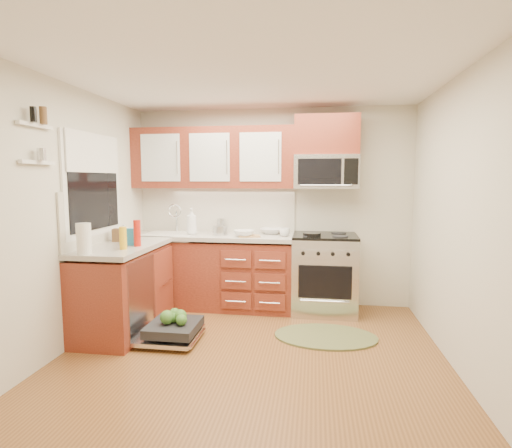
% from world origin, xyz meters
% --- Properties ---
extents(floor, '(3.50, 3.50, 0.00)m').
position_xyz_m(floor, '(0.00, 0.00, 0.00)').
color(floor, brown).
rests_on(floor, ground).
extents(ceiling, '(3.50, 3.50, 0.00)m').
position_xyz_m(ceiling, '(0.00, 0.00, 2.50)').
color(ceiling, white).
rests_on(ceiling, ground).
extents(wall_back, '(3.50, 0.04, 2.50)m').
position_xyz_m(wall_back, '(0.00, 1.75, 1.25)').
color(wall_back, beige).
rests_on(wall_back, ground).
extents(wall_front, '(3.50, 0.04, 2.50)m').
position_xyz_m(wall_front, '(0.00, -1.75, 1.25)').
color(wall_front, beige).
rests_on(wall_front, ground).
extents(wall_left, '(0.04, 3.50, 2.50)m').
position_xyz_m(wall_left, '(-1.75, 0.00, 1.25)').
color(wall_left, beige).
rests_on(wall_left, ground).
extents(wall_right, '(0.04, 3.50, 2.50)m').
position_xyz_m(wall_right, '(1.75, 0.00, 1.25)').
color(wall_right, beige).
rests_on(wall_right, ground).
extents(base_cabinet_back, '(2.05, 0.60, 0.85)m').
position_xyz_m(base_cabinet_back, '(-0.73, 1.45, 0.42)').
color(base_cabinet_back, '#5A2014').
rests_on(base_cabinet_back, ground).
extents(base_cabinet_left, '(0.60, 1.25, 0.85)m').
position_xyz_m(base_cabinet_left, '(-1.45, 0.52, 0.42)').
color(base_cabinet_left, '#5A2014').
rests_on(base_cabinet_left, ground).
extents(countertop_back, '(2.07, 0.64, 0.05)m').
position_xyz_m(countertop_back, '(-0.72, 1.44, 0.90)').
color(countertop_back, '#ACA69E').
rests_on(countertop_back, base_cabinet_back).
extents(countertop_left, '(0.64, 1.27, 0.05)m').
position_xyz_m(countertop_left, '(-1.44, 0.53, 0.90)').
color(countertop_left, '#ACA69E').
rests_on(countertop_left, base_cabinet_left).
extents(backsplash_back, '(2.05, 0.02, 0.57)m').
position_xyz_m(backsplash_back, '(-0.73, 1.74, 1.21)').
color(backsplash_back, beige).
rests_on(backsplash_back, ground).
extents(backsplash_left, '(0.02, 1.25, 0.57)m').
position_xyz_m(backsplash_left, '(-1.74, 0.52, 1.21)').
color(backsplash_left, beige).
rests_on(backsplash_left, ground).
extents(upper_cabinets, '(2.05, 0.35, 0.75)m').
position_xyz_m(upper_cabinets, '(-0.73, 1.57, 1.88)').
color(upper_cabinets, '#5A2014').
rests_on(upper_cabinets, ground).
extents(cabinet_over_mw, '(0.76, 0.35, 0.47)m').
position_xyz_m(cabinet_over_mw, '(0.68, 1.57, 2.13)').
color(cabinet_over_mw, '#5A2014').
rests_on(cabinet_over_mw, ground).
extents(range, '(0.76, 0.64, 0.95)m').
position_xyz_m(range, '(0.68, 1.43, 0.47)').
color(range, silver).
rests_on(range, ground).
extents(microwave, '(0.76, 0.38, 0.40)m').
position_xyz_m(microwave, '(0.68, 1.55, 1.70)').
color(microwave, silver).
rests_on(microwave, ground).
extents(sink, '(0.62, 0.50, 0.26)m').
position_xyz_m(sink, '(-1.25, 1.42, 0.80)').
color(sink, white).
rests_on(sink, ground).
extents(dishwasher, '(0.70, 0.60, 0.20)m').
position_xyz_m(dishwasher, '(-0.86, 0.30, 0.10)').
color(dishwasher, silver).
rests_on(dishwasher, ground).
extents(window, '(0.03, 1.05, 1.05)m').
position_xyz_m(window, '(-1.74, 0.50, 1.55)').
color(window, white).
rests_on(window, ground).
extents(window_blind, '(0.02, 0.96, 0.40)m').
position_xyz_m(window_blind, '(-1.71, 0.50, 1.88)').
color(window_blind, white).
rests_on(window_blind, ground).
extents(shelf_upper, '(0.04, 0.40, 0.03)m').
position_xyz_m(shelf_upper, '(-1.72, -0.35, 2.05)').
color(shelf_upper, white).
rests_on(shelf_upper, ground).
extents(shelf_lower, '(0.04, 0.40, 0.03)m').
position_xyz_m(shelf_lower, '(-1.72, -0.35, 1.75)').
color(shelf_lower, white).
rests_on(shelf_lower, ground).
extents(rug, '(1.22, 1.00, 0.02)m').
position_xyz_m(rug, '(0.68, 0.61, 0.01)').
color(rug, brown).
rests_on(rug, ground).
extents(skillet, '(0.22, 0.22, 0.04)m').
position_xyz_m(skillet, '(0.52, 1.29, 0.97)').
color(skillet, black).
rests_on(skillet, range).
extents(stock_pot, '(0.22, 0.22, 0.11)m').
position_xyz_m(stock_pot, '(-0.60, 1.40, 0.98)').
color(stock_pot, silver).
rests_on(stock_pot, countertop_back).
extents(cutting_board, '(0.29, 0.22, 0.02)m').
position_xyz_m(cutting_board, '(-0.22, 1.30, 0.93)').
color(cutting_board, tan).
rests_on(cutting_board, countertop_back).
extents(canister, '(0.12, 0.12, 0.18)m').
position_xyz_m(canister, '(-0.65, 1.65, 1.01)').
color(canister, silver).
rests_on(canister, countertop_back).
extents(paper_towel_roll, '(0.18, 0.18, 0.29)m').
position_xyz_m(paper_towel_roll, '(-1.55, -0.02, 1.07)').
color(paper_towel_roll, white).
rests_on(paper_towel_roll, countertop_left).
extents(mustard_bottle, '(0.09, 0.09, 0.22)m').
position_xyz_m(mustard_bottle, '(-1.31, 0.27, 1.04)').
color(mustard_bottle, yellow).
rests_on(mustard_bottle, countertop_left).
extents(red_bottle, '(0.08, 0.08, 0.27)m').
position_xyz_m(red_bottle, '(-1.25, 0.46, 1.06)').
color(red_bottle, red).
rests_on(red_bottle, countertop_left).
extents(wooden_box, '(0.16, 0.12, 0.14)m').
position_xyz_m(wooden_box, '(-1.58, 0.73, 1.00)').
color(wooden_box, brown).
rests_on(wooden_box, countertop_left).
extents(blue_carton, '(0.12, 0.08, 0.18)m').
position_xyz_m(blue_carton, '(-1.33, 0.52, 1.01)').
color(blue_carton, teal).
rests_on(blue_carton, countertop_left).
extents(bowl_a, '(0.28, 0.28, 0.07)m').
position_xyz_m(bowl_a, '(0.02, 1.60, 0.96)').
color(bowl_a, '#999999').
rests_on(bowl_a, countertop_back).
extents(bowl_b, '(0.30, 0.30, 0.08)m').
position_xyz_m(bowl_b, '(-0.28, 1.30, 0.96)').
color(bowl_b, '#999999').
rests_on(bowl_b, countertop_back).
extents(cup, '(0.14, 0.14, 0.10)m').
position_xyz_m(cup, '(0.20, 1.39, 0.98)').
color(cup, '#999999').
rests_on(cup, countertop_back).
extents(soap_bottle_a, '(0.13, 0.13, 0.33)m').
position_xyz_m(soap_bottle_a, '(-0.95, 1.35, 1.09)').
color(soap_bottle_a, '#999999').
rests_on(soap_bottle_a, countertop_back).
extents(soap_bottle_b, '(0.10, 0.10, 0.17)m').
position_xyz_m(soap_bottle_b, '(-1.43, 0.61, 1.01)').
color(soap_bottle_b, '#999999').
rests_on(soap_bottle_b, countertop_left).
extents(soap_bottle_c, '(0.13, 0.13, 0.17)m').
position_xyz_m(soap_bottle_c, '(-1.62, 0.91, 1.01)').
color(soap_bottle_c, '#999999').
rests_on(soap_bottle_c, countertop_left).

